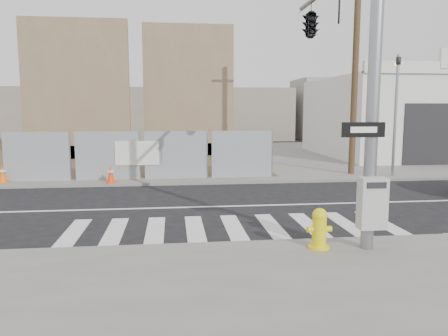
{
  "coord_description": "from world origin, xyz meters",
  "views": [
    {
      "loc": [
        -1.53,
        -13.28,
        3.03
      ],
      "look_at": [
        -0.12,
        -1.34,
        1.4
      ],
      "focal_mm": 35.0,
      "sensor_mm": 36.0,
      "label": 1
    }
  ],
  "objects": [
    {
      "name": "fire_hydrant",
      "position": [
        1.5,
        -4.68,
        0.54
      ],
      "size": [
        0.54,
        0.51,
        0.86
      ],
      "rotation": [
        0.0,
        0.0,
        0.14
      ],
      "color": "yellow",
      "rests_on": "sidewalk_near"
    },
    {
      "name": "utility_pole_right",
      "position": [
        6.5,
        5.5,
        5.2
      ],
      "size": [
        1.6,
        0.28,
        10.0
      ],
      "color": "brown",
      "rests_on": "sidewalk_far"
    },
    {
      "name": "concrete_wall_right",
      "position": [
        -0.5,
        14.08,
        3.38
      ],
      "size": [
        5.5,
        1.3,
        8.0
      ],
      "color": "brown",
      "rests_on": "sidewalk_far"
    },
    {
      "name": "concrete_wall_left",
      "position": [
        -7.0,
        13.08,
        3.38
      ],
      "size": [
        6.0,
        1.3,
        8.0
      ],
      "color": "brown",
      "rests_on": "sidewalk_far"
    },
    {
      "name": "far_signal_pole",
      "position": [
        8.0,
        4.6,
        3.48
      ],
      "size": [
        0.16,
        0.2,
        5.6
      ],
      "color": "gray",
      "rests_on": "sidewalk_far"
    },
    {
      "name": "signal_pole",
      "position": [
        2.49,
        -2.05,
        4.78
      ],
      "size": [
        0.96,
        5.87,
        7.0
      ],
      "color": "gray",
      "rests_on": "sidewalk_near"
    },
    {
      "name": "traffic_cone_c",
      "position": [
        -8.28,
        4.74,
        0.48
      ],
      "size": [
        0.39,
        0.39,
        0.74
      ],
      "rotation": [
        0.0,
        0.0,
        -0.03
      ],
      "color": "#FF5E0D",
      "rests_on": "sidewalk_far"
    },
    {
      "name": "traffic_cone_d",
      "position": [
        -4.0,
        4.22,
        0.47
      ],
      "size": [
        0.44,
        0.44,
        0.71
      ],
      "rotation": [
        0.0,
        0.0,
        0.22
      ],
      "color": "#FF3A0D",
      "rests_on": "sidewalk_far"
    },
    {
      "name": "ground",
      "position": [
        0.0,
        0.0,
        0.0
      ],
      "size": [
        100.0,
        100.0,
        0.0
      ],
      "primitive_type": "plane",
      "color": "black",
      "rests_on": "ground"
    },
    {
      "name": "auto_shop",
      "position": [
        14.0,
        12.97,
        2.54
      ],
      "size": [
        12.0,
        10.2,
        5.95
      ],
      "color": "silver",
      "rests_on": "sidewalk_far"
    },
    {
      "name": "sidewalk_far",
      "position": [
        0.0,
        14.0,
        0.06
      ],
      "size": [
        50.0,
        20.0,
        0.12
      ],
      "primitive_type": "cube",
      "color": "slate",
      "rests_on": "ground"
    }
  ]
}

